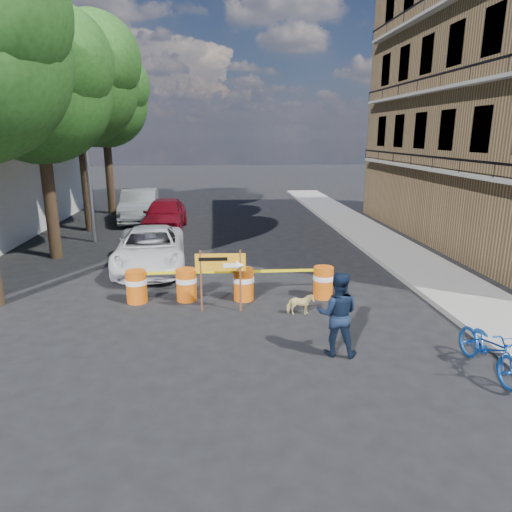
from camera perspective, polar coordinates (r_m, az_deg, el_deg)
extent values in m
plane|color=black|center=(11.20, -0.64, -8.65)|extent=(120.00, 120.00, 0.00)
cube|color=gray|center=(18.23, 17.57, 0.23)|extent=(2.40, 40.00, 0.15)
cylinder|color=#332316|center=(18.37, -24.42, 7.04)|extent=(0.44, 0.44, 4.76)
sphere|color=#1D4614|center=(18.30, -25.67, 18.14)|extent=(5.00, 5.00, 5.00)
sphere|color=#1D4614|center=(17.65, -23.73, 21.31)|extent=(3.75, 3.75, 3.75)
sphere|color=#1D4614|center=(19.10, -26.97, 15.75)|extent=(3.50, 3.50, 3.50)
cylinder|color=#332316|center=(23.10, -20.54, 9.48)|extent=(0.44, 0.44, 5.32)
sphere|color=#1D4614|center=(23.13, -21.48, 19.34)|extent=(5.40, 5.40, 5.40)
sphere|color=#1D4614|center=(22.49, -19.63, 22.10)|extent=(4.05, 4.05, 4.05)
sphere|color=#1D4614|center=(23.94, -22.80, 17.20)|extent=(3.78, 3.78, 3.78)
cylinder|color=#332316|center=(27.96, -17.88, 10.09)|extent=(0.44, 0.44, 4.93)
sphere|color=#1D4614|center=(27.94, -18.51, 17.65)|extent=(4.80, 4.80, 4.80)
sphere|color=#1D4614|center=(27.37, -17.08, 19.68)|extent=(3.60, 3.60, 3.60)
sphere|color=#1D4614|center=(28.65, -19.57, 16.06)|extent=(3.36, 3.36, 3.36)
cylinder|color=gray|center=(20.41, -20.48, 12.67)|extent=(0.16, 0.16, 8.00)
cylinder|color=gray|center=(20.57, -20.08, 23.66)|extent=(1.00, 0.12, 0.12)
cube|color=silver|center=(20.45, -18.59, 23.69)|extent=(0.35, 0.18, 0.12)
cylinder|color=#CE560C|center=(12.95, -14.71, -3.72)|extent=(0.56, 0.56, 0.90)
cylinder|color=white|center=(12.90, -14.76, -3.09)|extent=(0.58, 0.58, 0.14)
cylinder|color=#CE560C|center=(12.81, -8.68, -3.59)|extent=(0.56, 0.56, 0.90)
cylinder|color=white|center=(12.77, -8.71, -2.95)|extent=(0.58, 0.58, 0.14)
cylinder|color=#CE560C|center=(12.72, -1.55, -3.56)|extent=(0.56, 0.56, 0.90)
cylinder|color=white|center=(12.67, -1.55, -2.91)|extent=(0.58, 0.58, 0.14)
cylinder|color=#CE560C|center=(13.01, 8.41, -3.29)|extent=(0.56, 0.56, 0.90)
cylinder|color=white|center=(12.97, 8.43, -2.66)|extent=(0.58, 0.58, 0.14)
cylinder|color=#592D19|center=(11.82, -6.89, -3.19)|extent=(0.05, 0.05, 1.66)
cylinder|color=#592D19|center=(11.79, -1.97, -3.13)|extent=(0.05, 0.05, 1.66)
cube|color=orange|center=(11.65, -4.48, -0.79)|extent=(1.29, 0.08, 0.46)
cube|color=white|center=(11.65, -3.20, -1.19)|extent=(0.37, 0.02, 0.11)
cone|color=white|center=(11.65, -1.98, -1.18)|extent=(0.21, 0.25, 0.24)
cube|color=black|center=(11.61, -5.40, -0.39)|extent=(0.74, 0.04, 0.09)
imported|color=black|center=(9.64, 10.14, -7.15)|extent=(1.02, 0.89, 1.79)
imported|color=#164DB3|center=(9.85, 27.44, -7.74)|extent=(0.71, 1.04, 1.93)
imported|color=#E4CF83|center=(11.77, 5.56, -6.03)|extent=(0.68, 0.33, 0.57)
imported|color=white|center=(16.10, -13.10, 0.92)|extent=(2.66, 5.14, 1.39)
imported|color=maroon|center=(22.36, -11.33, 5.11)|extent=(1.94, 4.61, 1.56)
imported|color=#AFB2B7|center=(25.23, -14.36, 6.17)|extent=(2.14, 5.22, 1.68)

